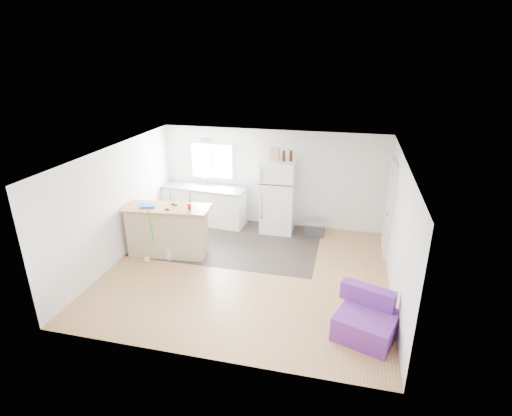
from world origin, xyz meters
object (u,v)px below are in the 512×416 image
at_px(cleaner_jug, 169,254).
at_px(red_cup, 189,206).
at_px(blue_tray, 148,206).
at_px(bottle_right, 291,156).
at_px(cardboard_box, 275,154).
at_px(peninsula, 168,230).
at_px(cooler, 315,228).
at_px(refrigerator, 278,196).
at_px(kitchen_cabinets, 205,204).
at_px(mop, 149,252).
at_px(purple_seat, 366,320).
at_px(bottle_left, 284,156).

height_order(cleaner_jug, red_cup, red_cup).
distance_m(blue_tray, bottle_right, 3.35).
bearing_deg(cardboard_box, peninsula, -138.90).
bearing_deg(cooler, refrigerator, 176.28).
bearing_deg(refrigerator, red_cup, -131.79).
relative_size(kitchen_cabinets, cardboard_box, 7.32).
relative_size(mop, cardboard_box, 4.02).
bearing_deg(cardboard_box, kitchen_cabinets, 176.87).
xyz_separation_m(refrigerator, cardboard_box, (-0.09, -0.05, 1.04)).
relative_size(purple_seat, cleaner_jug, 3.62).
bearing_deg(red_cup, peninsula, 179.81).
bearing_deg(cleaner_jug, refrigerator, 68.98).
xyz_separation_m(bottle_left, bottle_right, (0.16, 0.05, 0.00)).
bearing_deg(peninsula, kitchen_cabinets, 79.32).
bearing_deg(kitchen_cabinets, mop, -95.93).
relative_size(mop, bottle_left, 4.83).
bearing_deg(mop, purple_seat, -31.99).
distance_m(kitchen_cabinets, refrigerator, 1.95).
xyz_separation_m(red_cup, bottle_right, (1.82, 1.73, 0.75)).
xyz_separation_m(red_cup, blue_tray, (-0.89, -0.07, -0.04)).
relative_size(kitchen_cabinets, purple_seat, 2.06).
distance_m(cooler, bottle_right, 1.84).
distance_m(kitchen_cabinets, mop, 2.30).
bearing_deg(mop, blue_tray, 90.93).
height_order(purple_seat, cardboard_box, cardboard_box).
xyz_separation_m(peninsula, red_cup, (0.53, -0.00, 0.60)).
height_order(cleaner_jug, bottle_left, bottle_left).
distance_m(cardboard_box, bottle_right, 0.37).
height_order(kitchen_cabinets, bottle_right, bottle_right).
relative_size(peninsula, cooler, 3.85).
relative_size(refrigerator, red_cup, 14.82).
height_order(peninsula, bottle_left, bottle_left).
xyz_separation_m(peninsula, mop, (-0.26, -0.43, -0.32)).
distance_m(purple_seat, blue_tray, 4.86).
bearing_deg(refrigerator, mop, -137.59).
relative_size(mop, bottle_right, 4.83).
bearing_deg(cooler, kitchen_cabinets, 179.11).
height_order(red_cup, bottle_left, bottle_left).
bearing_deg(kitchen_cabinets, bottle_right, 2.17).
xyz_separation_m(purple_seat, red_cup, (-3.58, 1.75, 0.90)).
height_order(blue_tray, cardboard_box, cardboard_box).
relative_size(cooler, blue_tray, 1.60).
height_order(cooler, cardboard_box, cardboard_box).
bearing_deg(purple_seat, bottle_right, 136.25).
distance_m(red_cup, cardboard_box, 2.38).
relative_size(cleaner_jug, blue_tray, 0.98).
relative_size(purple_seat, cardboard_box, 3.56).
relative_size(blue_tray, bottle_left, 1.20).
bearing_deg(blue_tray, mop, -73.94).
height_order(refrigerator, cooler, refrigerator).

